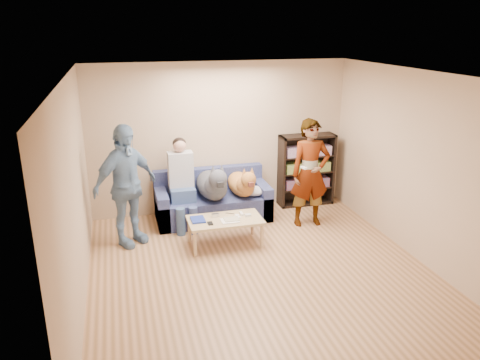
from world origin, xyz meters
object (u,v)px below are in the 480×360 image
object	(u,v)px
notebook_blue	(198,220)
sofa	(212,202)
dog_tan	(242,184)
camera_silver	(215,215)
bookshelf	(306,168)
person_seated	(182,180)
person_standing_right	(310,173)
person_standing_left	(126,186)
dog_gray	(213,184)
coffee_table	(225,222)

from	to	relation	value
notebook_blue	sofa	distance (m)	1.12
dog_tan	camera_silver	bearing A→B (deg)	-129.33
camera_silver	bookshelf	world-z (taller)	bookshelf
camera_silver	person_seated	distance (m)	0.96
person_standing_right	sofa	bearing A→B (deg)	159.30
person_seated	dog_tan	world-z (taller)	person_seated
person_standing_right	person_standing_left	xyz separation A→B (m)	(-2.90, 0.02, 0.03)
bookshelf	sofa	bearing A→B (deg)	-172.60
person_standing_left	dog_gray	size ratio (longest dim) A/B	1.43
camera_silver	person_seated	world-z (taller)	person_seated
camera_silver	person_standing_left	bearing A→B (deg)	166.11
sofa	dog_tan	xyz separation A→B (m)	(0.48, -0.18, 0.36)
person_seated	dog_gray	size ratio (longest dim) A/B	1.14
person_standing_right	dog_gray	xyz separation A→B (m)	(-1.51, 0.46, -0.21)
coffee_table	bookshelf	size ratio (longest dim) A/B	0.85
person_seated	coffee_table	bearing A→B (deg)	-62.38
person_standing_right	person_seated	distance (m)	2.08
camera_silver	sofa	size ratio (longest dim) A/B	0.06
person_standing_right	bookshelf	size ratio (longest dim) A/B	1.36
person_standing_left	camera_silver	size ratio (longest dim) A/B	16.71
person_standing_right	notebook_blue	size ratio (longest dim) A/B	6.80
notebook_blue	sofa	bearing A→B (deg)	67.27
person_standing_right	dog_tan	xyz separation A→B (m)	(-1.00, 0.48, -0.25)
sofa	camera_silver	bearing A→B (deg)	-98.80
coffee_table	person_standing_right	bearing A→B (deg)	15.15
person_standing_right	bookshelf	world-z (taller)	person_standing_right
notebook_blue	person_seated	bearing A→B (deg)	95.97
camera_silver	bookshelf	xyz separation A→B (m)	(1.95, 1.18, 0.23)
person_standing_left	bookshelf	world-z (taller)	person_standing_left
notebook_blue	person_seated	size ratio (longest dim) A/B	0.18
sofa	bookshelf	bearing A→B (deg)	7.40
camera_silver	dog_tan	xyz separation A→B (m)	(0.63, 0.77, 0.19)
camera_silver	bookshelf	distance (m)	2.29
sofa	coffee_table	bearing A→B (deg)	-91.45
person_standing_left	notebook_blue	xyz separation A→B (m)	(0.99, -0.38, -0.49)
person_standing_left	sofa	size ratio (longest dim) A/B	0.97
bookshelf	camera_silver	bearing A→B (deg)	-148.71
person_standing_left	notebook_blue	size ratio (longest dim) A/B	7.07
sofa	person_standing_right	bearing A→B (deg)	-23.90
dog_gray	bookshelf	distance (m)	1.87
person_standing_left	sofa	distance (m)	1.68
coffee_table	sofa	bearing A→B (deg)	88.55
notebook_blue	bookshelf	size ratio (longest dim) A/B	0.20
bookshelf	person_standing_left	bearing A→B (deg)	-164.87
coffee_table	person_seated	bearing A→B (deg)	117.62
person_standing_left	camera_silver	distance (m)	1.39
person_standing_right	notebook_blue	xyz separation A→B (m)	(-1.91, -0.36, -0.45)
sofa	bookshelf	xyz separation A→B (m)	(1.80, 0.23, 0.40)
camera_silver	person_seated	bearing A→B (deg)	114.41
camera_silver	notebook_blue	bearing A→B (deg)	-165.96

